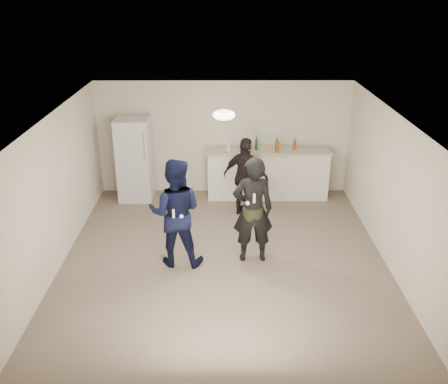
{
  "coord_description": "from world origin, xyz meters",
  "views": [
    {
      "loc": [
        -0.03,
        -7.52,
        4.43
      ],
      "look_at": [
        0.0,
        0.2,
        1.15
      ],
      "focal_mm": 40.0,
      "sensor_mm": 36.0,
      "label": 1
    }
  ],
  "objects_px": {
    "shaker": "(250,147)",
    "spectator": "(246,177)",
    "fridge": "(135,159)",
    "man": "(175,213)",
    "woman": "(253,210)",
    "counter": "(267,174)"
  },
  "relations": [
    {
      "from": "spectator",
      "to": "shaker",
      "type": "bearing_deg",
      "value": -74.69
    },
    {
      "from": "counter",
      "to": "spectator",
      "type": "distance_m",
      "value": 1.09
    },
    {
      "from": "counter",
      "to": "woman",
      "type": "xyz_separation_m",
      "value": [
        -0.49,
        -2.71,
        0.4
      ]
    },
    {
      "from": "man",
      "to": "woman",
      "type": "height_order",
      "value": "same"
    },
    {
      "from": "fridge",
      "to": "spectator",
      "type": "height_order",
      "value": "fridge"
    },
    {
      "from": "shaker",
      "to": "man",
      "type": "height_order",
      "value": "man"
    },
    {
      "from": "counter",
      "to": "spectator",
      "type": "xyz_separation_m",
      "value": [
        -0.52,
        -0.91,
        0.28
      ]
    },
    {
      "from": "counter",
      "to": "fridge",
      "type": "relative_size",
      "value": 1.44
    },
    {
      "from": "man",
      "to": "spectator",
      "type": "bearing_deg",
      "value": -118.88
    },
    {
      "from": "woman",
      "to": "counter",
      "type": "bearing_deg",
      "value": -103.66
    },
    {
      "from": "shaker",
      "to": "man",
      "type": "distance_m",
      "value": 3.08
    },
    {
      "from": "shaker",
      "to": "man",
      "type": "relative_size",
      "value": 0.09
    },
    {
      "from": "shaker",
      "to": "spectator",
      "type": "xyz_separation_m",
      "value": [
        -0.11,
        -0.86,
        -0.37
      ]
    },
    {
      "from": "fridge",
      "to": "man",
      "type": "relative_size",
      "value": 0.97
    },
    {
      "from": "counter",
      "to": "shaker",
      "type": "xyz_separation_m",
      "value": [
        -0.41,
        -0.05,
        0.65
      ]
    },
    {
      "from": "woman",
      "to": "shaker",
      "type": "bearing_deg",
      "value": -95.15
    },
    {
      "from": "shaker",
      "to": "spectator",
      "type": "relative_size",
      "value": 0.11
    },
    {
      "from": "counter",
      "to": "shaker",
      "type": "height_order",
      "value": "shaker"
    },
    {
      "from": "counter",
      "to": "spectator",
      "type": "height_order",
      "value": "spectator"
    },
    {
      "from": "shaker",
      "to": "man",
      "type": "bearing_deg",
      "value": -116.14
    },
    {
      "from": "fridge",
      "to": "shaker",
      "type": "distance_m",
      "value": 2.48
    },
    {
      "from": "fridge",
      "to": "shaker",
      "type": "xyz_separation_m",
      "value": [
        2.46,
        0.02,
        0.28
      ]
    }
  ]
}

